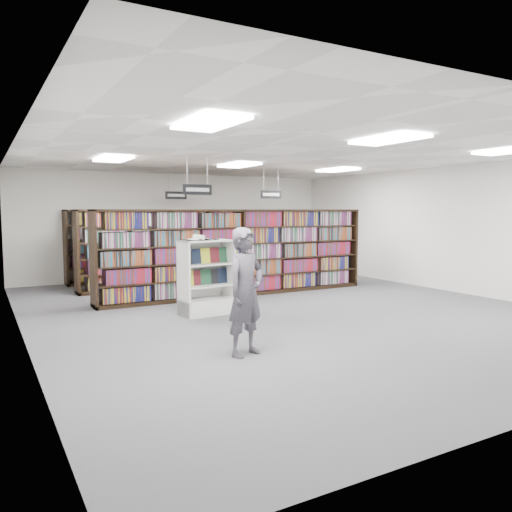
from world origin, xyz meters
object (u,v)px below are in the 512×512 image
bookshelf_row_near (239,252)px  open_book (199,239)px  endcap_display (206,290)px  shopper (246,292)px

bookshelf_row_near → open_book: size_ratio=10.14×
bookshelf_row_near → open_book: bearing=-136.2°
endcap_display → shopper: (-0.64, -2.89, 0.42)m
bookshelf_row_near → open_book: 2.48m
bookshelf_row_near → endcap_display: bearing=-134.0°
bookshelf_row_near → shopper: size_ratio=3.81×
open_book → bookshelf_row_near: bearing=37.2°
bookshelf_row_near → open_book: (-1.76, -1.69, 0.47)m
shopper → bookshelf_row_near: bearing=43.0°
bookshelf_row_near → shopper: (-2.27, -4.58, -0.13)m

